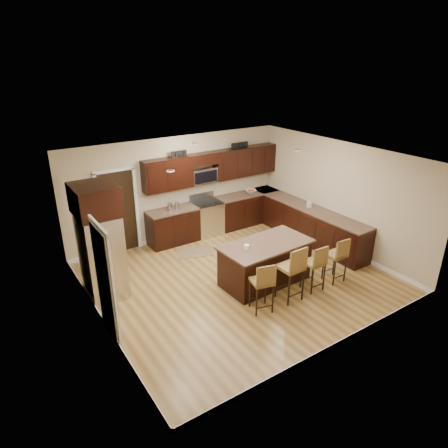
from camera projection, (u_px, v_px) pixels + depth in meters
floor at (238, 278)px, 8.81m from camera, size 6.00×6.00×0.00m
ceiling at (240, 158)px, 7.76m from camera, size 6.00×6.00×0.00m
wall_back at (178, 188)px, 10.40m from camera, size 6.00×0.00×6.00m
wall_left at (95, 260)px, 6.76m from camera, size 0.00×5.50×5.50m
wall_right at (338, 196)px, 9.80m from camera, size 0.00×5.50×5.50m
base_cabinets at (265, 220)px, 10.71m from camera, size 4.02×3.96×0.92m
upper_cabinets at (215, 166)px, 10.61m from camera, size 4.00×0.33×0.80m
range at (207, 218)px, 10.86m from camera, size 0.76×0.64×1.11m
microwave at (203, 176)px, 10.53m from camera, size 0.76×0.31×0.40m
doorway at (118, 212)px, 9.67m from camera, size 0.85×0.03×2.06m
pantry_door at (104, 284)px, 6.67m from camera, size 0.03×0.80×2.04m
letter_decor at (210, 149)px, 10.36m from camera, size 2.20×0.03×0.15m
island at (265, 264)px, 8.53m from camera, size 2.00×1.11×0.92m
stool_left at (263, 282)px, 7.43m from camera, size 0.47×0.47×1.04m
stool_mid at (293, 268)px, 7.76m from camera, size 0.45×0.45×1.18m
stool_right at (316, 263)px, 8.13m from camera, size 0.40×0.40×1.03m
refrigerator at (100, 241)px, 7.78m from camera, size 0.79×0.95×2.35m
floor_mat at (195, 252)px, 9.98m from camera, size 1.03×0.85×0.01m
fruit_bowl at (251, 191)px, 11.42m from camera, size 0.40×0.40×0.08m
soap_bottle at (309, 203)px, 10.28m from camera, size 0.13×0.13×0.22m
canister_tall at (170, 206)px, 10.09m from camera, size 0.12×0.12×0.20m
canister_short at (177, 205)px, 10.19m from camera, size 0.11×0.11×0.17m
island_jar at (247, 247)px, 8.07m from camera, size 0.10×0.10×0.10m
stool_extra at (338, 255)px, 8.46m from camera, size 0.40×0.40×1.03m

